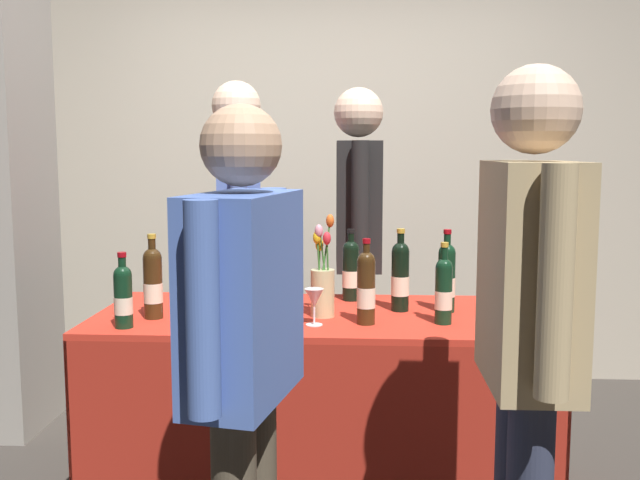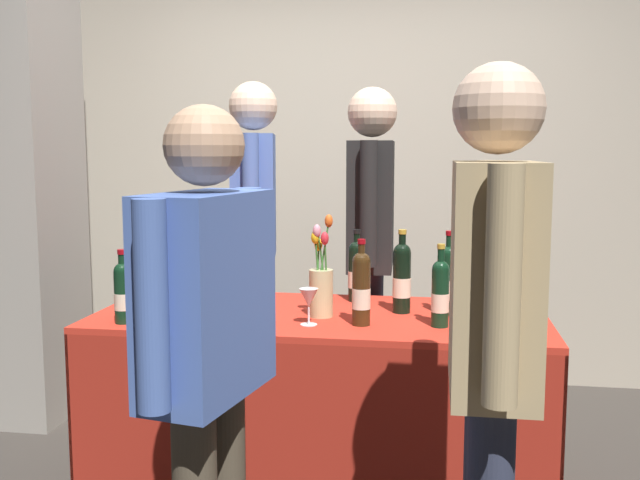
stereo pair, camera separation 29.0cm
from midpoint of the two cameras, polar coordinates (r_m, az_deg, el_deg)
name	(u,v)px [view 1 (the left image)]	position (r m, az deg, el deg)	size (l,w,h in m)	color
back_partition	(336,157)	(4.60, -0.57, 6.54)	(7.50, 0.12, 2.80)	#B2A893
tasting_table	(320,369)	(3.02, -2.80, -10.17)	(1.82, 0.79, 0.78)	red
featured_wine_bottle	(518,291)	(2.76, 12.46, -3.96)	(0.07, 0.07, 0.33)	black
display_bottle_0	(400,275)	(2.97, 3.57, -2.83)	(0.07, 0.07, 0.34)	black
display_bottle_1	(444,290)	(2.77, 6.77, -3.95)	(0.07, 0.07, 0.31)	black
display_bottle_2	(520,286)	(2.90, 12.74, -3.57)	(0.08, 0.08, 0.31)	#192333
display_bottle_3	(366,287)	(2.74, 0.63, -3.75)	(0.07, 0.07, 0.33)	#38230F
display_bottle_4	(153,282)	(2.95, -15.81, -3.23)	(0.08, 0.08, 0.33)	#38230F
display_bottle_5	(351,270)	(3.18, -0.17, -2.37)	(0.08, 0.08, 0.32)	black
display_bottle_6	(243,267)	(3.26, -8.61, -2.17)	(0.07, 0.07, 0.34)	black
display_bottle_7	(447,277)	(2.97, 7.21, -2.91)	(0.07, 0.07, 0.34)	black
display_bottle_8	(123,295)	(2.83, -18.13, -4.20)	(0.07, 0.07, 0.28)	black
wine_glass_near_vendor	(314,299)	(2.74, -3.51, -4.70)	(0.07, 0.07, 0.14)	silver
wine_glass_mid	(192,289)	(2.99, -12.78, -3.80)	(0.06, 0.06, 0.14)	silver
wine_glass_near_taster	(196,282)	(3.21, -12.33, -3.26)	(0.08, 0.08, 0.13)	silver
flower_vase	(323,285)	(2.87, -2.69, -3.56)	(0.09, 0.09, 0.41)	tan
vendor_presenter	(358,228)	(3.55, 0.67, 0.97)	(0.24, 0.65, 1.74)	#2D3347
vendor_assistant	(238,220)	(3.72, -8.72, 1.56)	(0.29, 0.60, 1.79)	black
taster_foreground_right	(528,322)	(1.95, 12.01, -6.36)	(0.23, 0.58, 1.66)	#2D3347
taster_foreground_left	(244,342)	(1.97, -10.29, -7.97)	(0.29, 0.59, 1.56)	#4C4233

